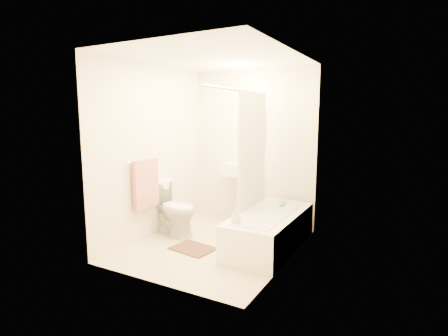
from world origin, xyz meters
The scene contains 17 objects.
floor centered at (0.00, 0.00, 0.00)m, with size 2.40×2.40×0.00m, color beige.
ceiling centered at (0.00, 0.00, 2.40)m, with size 2.40×2.40×0.00m, color white.
wall_back centered at (0.00, 1.20, 1.20)m, with size 2.00×0.02×2.40m, color beige.
wall_left centered at (-1.00, 0.00, 1.20)m, with size 0.02×2.40×2.40m, color beige.
wall_right centered at (1.00, 0.00, 1.20)m, with size 0.02×2.40×2.40m, color beige.
mirror centered at (0.00, 1.18, 1.50)m, with size 0.40×0.03×0.55m, color white.
curtain_rod centered at (0.30, 0.10, 2.00)m, with size 0.03×0.03×1.70m, color silver.
shower_curtain centered at (0.30, 0.50, 1.22)m, with size 0.04×0.80×1.55m, color silver.
towel_bar centered at (-0.96, -0.25, 1.10)m, with size 0.02×0.02×0.60m, color silver.
towel centered at (-0.93, -0.25, 0.78)m, with size 0.06×0.45×0.66m, color #CC7266.
toilet_paper centered at (-0.93, 0.12, 0.70)m, with size 0.12×0.12×0.11m, color white.
toilet centered at (-0.75, 0.10, 0.38)m, with size 0.43×0.77×0.75m, color silver.
sink centered at (-0.14, 1.06, 0.52)m, with size 0.53×0.43×1.05m, color white, non-canonical shape.
bathtub centered at (0.65, 0.30, 0.22)m, with size 0.70×1.60×0.45m, color white, non-canonical shape.
bath_mat centered at (-0.18, -0.25, 0.01)m, with size 0.53×0.40×0.02m, color #50261E.
soap_bottle centered at (0.46, -0.29, 0.53)m, with size 0.08×0.08×0.17m, color silver.
scrub_brush centered at (0.66, 0.75, 0.47)m, with size 0.06×0.21×0.04m, color green.
Camera 1 is at (2.22, -3.81, 1.70)m, focal length 28.00 mm.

